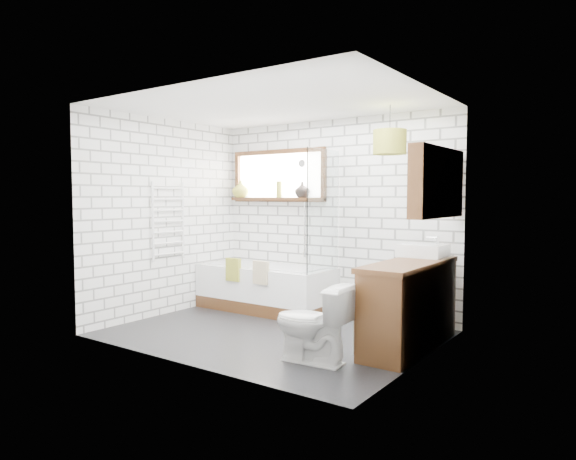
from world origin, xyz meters
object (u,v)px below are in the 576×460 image
Objects in this scene: vanity at (410,305)px; bathtub at (266,288)px; basin at (423,250)px; pendant at (390,142)px; toilet at (312,323)px.

bathtub is at bearing 166.11° from vanity.
pendant is at bearing -161.78° from basin.
toilet is 2.03× the size of pendant.
bathtub is 5.07× the size of pendant.
pendant is at bearing 169.61° from toilet.
vanity is 1.76m from pendant.
pendant reaches higher than vanity.
bathtub is 3.88× the size of basin.
basin is 1.62m from toilet.
vanity is 3.23× the size of basin.
bathtub is at bearing 178.61° from basin.
toilet is 2.19m from pendant.
pendant reaches higher than bathtub.
basin is (-0.06, 0.50, 0.50)m from vanity.
toilet is (-0.50, -1.44, -0.57)m from basin.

